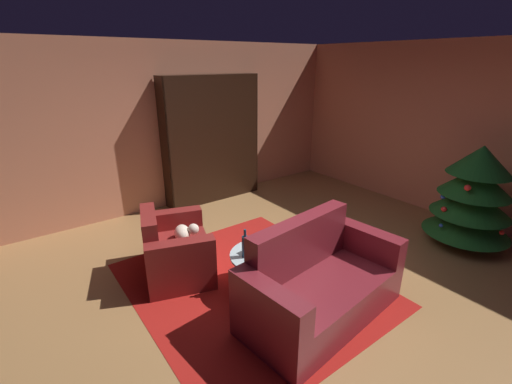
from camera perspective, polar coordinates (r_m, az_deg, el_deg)
ground_plane at (r=4.25m, az=4.43°, el=-13.43°), size 7.80×7.80×0.00m
wall_back at (r=6.29m, az=28.37°, el=8.81°), size 5.77×0.06×2.69m
wall_left at (r=6.05m, az=-13.40°, el=10.33°), size 0.06×6.62×2.69m
area_rug at (r=4.09m, az=-0.91°, el=-14.87°), size 2.75×2.40×0.01m
bookshelf_unit at (r=6.22m, az=-6.24°, el=8.21°), size 0.32×1.75×2.17m
armchair_red at (r=4.25m, az=-13.10°, el=-9.30°), size 1.17×1.00×0.81m
couch_red at (r=3.59m, az=10.19°, el=-14.76°), size 0.99×1.75×0.94m
coffee_table at (r=3.83m, az=1.18°, el=-10.62°), size 0.73×0.73×0.43m
book_stack_on_table at (r=3.78m, az=0.19°, el=-9.19°), size 0.23×0.18×0.12m
bottle_on_table at (r=3.70m, az=-1.79°, el=-8.84°), size 0.07×0.07×0.32m
decorated_tree at (r=5.43m, az=31.97°, el=-0.61°), size 1.08×1.08×1.39m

